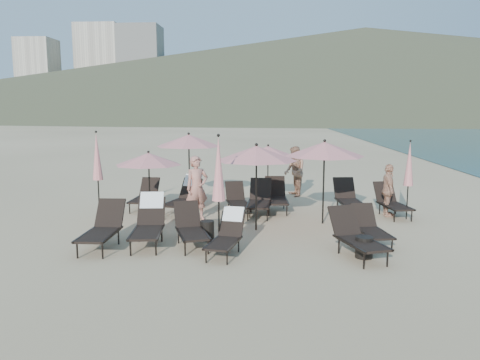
# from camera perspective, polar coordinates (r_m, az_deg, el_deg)

# --- Properties ---
(ground) EXTENTS (800.00, 800.00, 0.00)m
(ground) POSITION_cam_1_polar(r_m,az_deg,el_deg) (11.00, 3.62, -8.43)
(ground) COLOR #D6BA8C
(ground) RESTS_ON ground
(volcanic_headland) EXTENTS (690.00, 690.00, 55.00)m
(volcanic_headland) POSITION_cam_1_polar(r_m,az_deg,el_deg) (322.03, 16.82, 12.31)
(volcanic_headland) COLOR brown
(volcanic_headland) RESTS_ON ground
(hotel_skyline) EXTENTS (109.00, 82.00, 55.00)m
(hotel_skyline) POSITION_cam_1_polar(r_m,az_deg,el_deg) (297.62, -15.07, 12.27)
(hotel_skyline) COLOR beige
(hotel_skyline) RESTS_ON ground
(lounger_0) EXTENTS (0.70, 1.80, 1.03)m
(lounger_0) POSITION_cam_1_polar(r_m,az_deg,el_deg) (11.47, -16.41, -5.57)
(lounger_0) COLOR black
(lounger_0) RESTS_ON ground
(lounger_1) EXTENTS (0.87, 1.91, 1.15)m
(lounger_1) POSITION_cam_1_polar(r_m,az_deg,el_deg) (11.50, -11.05, -4.99)
(lounger_1) COLOR black
(lounger_1) RESTS_ON ground
(lounger_2) EXTENTS (1.14, 1.78, 0.96)m
(lounger_2) POSITION_cam_1_polar(r_m,az_deg,el_deg) (11.23, -6.03, -5.75)
(lounger_2) COLOR black
(lounger_2) RESTS_ON ground
(lounger_3) EXTENTS (0.85, 1.61, 0.96)m
(lounger_3) POSITION_cam_1_polar(r_m,az_deg,el_deg) (10.59, -1.59, -6.53)
(lounger_3) COLOR black
(lounger_3) RESTS_ON ground
(lounger_4) EXTENTS (1.20, 1.86, 1.00)m
(lounger_4) POSITION_cam_1_polar(r_m,az_deg,el_deg) (10.68, 13.97, -6.59)
(lounger_4) COLOR black
(lounger_4) RESTS_ON ground
(lounger_5) EXTENTS (0.82, 1.60, 0.88)m
(lounger_5) POSITION_cam_1_polar(r_m,az_deg,el_deg) (11.77, 15.62, -5.55)
(lounger_5) COLOR black
(lounger_5) RESTS_ON ground
(lounger_6) EXTENTS (0.71, 1.67, 0.95)m
(lounger_6) POSITION_cam_1_polar(r_m,az_deg,el_deg) (15.61, -11.50, -1.85)
(lounger_6) COLOR black
(lounger_6) RESTS_ON ground
(lounger_7) EXTENTS (1.12, 1.92, 1.13)m
(lounger_7) POSITION_cam_1_polar(r_m,az_deg,el_deg) (14.86, -6.76, -1.88)
(lounger_7) COLOR black
(lounger_7) RESTS_ON ground
(lounger_8) EXTENTS (0.96, 1.69, 0.92)m
(lounger_8) POSITION_cam_1_polar(r_m,az_deg,el_deg) (14.67, -0.32, -2.40)
(lounger_8) COLOR black
(lounger_8) RESTS_ON ground
(lounger_9) EXTENTS (0.76, 1.84, 1.04)m
(lounger_9) POSITION_cam_1_polar(r_m,az_deg,el_deg) (14.43, 2.39, -2.34)
(lounger_9) COLOR black
(lounger_9) RESTS_ON ground
(lounger_10) EXTENTS (0.83, 1.84, 1.03)m
(lounger_10) POSITION_cam_1_polar(r_m,az_deg,el_deg) (15.08, 13.08, -2.12)
(lounger_10) COLOR black
(lounger_10) RESTS_ON ground
(lounger_11) EXTENTS (0.93, 1.76, 0.96)m
(lounger_11) POSITION_cam_1_polar(r_m,az_deg,el_deg) (14.99, 18.01, -2.50)
(lounger_11) COLOR black
(lounger_11) RESTS_ON ground
(lounger_12) EXTENTS (0.77, 1.80, 1.02)m
(lounger_12) POSITION_cam_1_polar(r_m,az_deg,el_deg) (15.07, 4.42, -1.94)
(lounger_12) COLOR black
(lounger_12) RESTS_ON ground
(umbrella_open_0) EXTENTS (1.92, 1.92, 2.06)m
(umbrella_open_0) POSITION_cam_1_polar(r_m,az_deg,el_deg) (13.61, -11.08, 2.53)
(umbrella_open_0) COLOR black
(umbrella_open_0) RESTS_ON ground
(umbrella_open_1) EXTENTS (2.18, 2.18, 2.35)m
(umbrella_open_1) POSITION_cam_1_polar(r_m,az_deg,el_deg) (12.34, 2.01, 3.26)
(umbrella_open_1) COLOR black
(umbrella_open_1) RESTS_ON ground
(umbrella_open_2) EXTENTS (2.24, 2.24, 2.41)m
(umbrella_open_2) POSITION_cam_1_polar(r_m,az_deg,el_deg) (13.26, 10.26, 3.72)
(umbrella_open_2) COLOR black
(umbrella_open_2) RESTS_ON ground
(umbrella_open_3) EXTENTS (2.27, 2.27, 2.45)m
(umbrella_open_3) POSITION_cam_1_polar(r_m,az_deg,el_deg) (16.29, -6.26, 4.80)
(umbrella_open_3) COLOR black
(umbrella_open_3) RESTS_ON ground
(umbrella_open_4) EXTENTS (1.92, 1.92, 2.06)m
(umbrella_open_4) POSITION_cam_1_polar(r_m,az_deg,el_deg) (15.85, 3.44, 3.51)
(umbrella_open_4) COLOR black
(umbrella_open_4) RESTS_ON ground
(umbrella_closed_0) EXTENTS (0.31, 0.31, 2.68)m
(umbrella_closed_0) POSITION_cam_1_polar(r_m,az_deg,el_deg) (10.64, -2.63, 1.27)
(umbrella_closed_0) COLOR black
(umbrella_closed_0) RESTS_ON ground
(umbrella_closed_1) EXTENTS (0.28, 0.28, 2.35)m
(umbrella_closed_1) POSITION_cam_1_polar(r_m,az_deg,el_deg) (14.51, 19.93, 1.80)
(umbrella_closed_1) COLOR black
(umbrella_closed_1) RESTS_ON ground
(umbrella_closed_2) EXTENTS (0.30, 0.30, 2.60)m
(umbrella_closed_2) POSITION_cam_1_polar(r_m,az_deg,el_deg) (14.71, -17.03, 2.70)
(umbrella_closed_2) COLOR black
(umbrella_closed_2) RESTS_ON ground
(side_table_0) EXTENTS (0.35, 0.35, 0.49)m
(side_table_0) POSITION_cam_1_polar(r_m,az_deg,el_deg) (11.69, -4.03, -6.17)
(side_table_0) COLOR black
(side_table_0) RESTS_ON ground
(side_table_1) EXTENTS (0.39, 0.39, 0.47)m
(side_table_1) POSITION_cam_1_polar(r_m,az_deg,el_deg) (10.68, 14.89, -7.92)
(side_table_1) COLOR black
(side_table_1) RESTS_ON ground
(beachgoer_a) EXTENTS (0.83, 0.75, 1.90)m
(beachgoer_a) POSITION_cam_1_polar(r_m,az_deg,el_deg) (13.71, -5.26, -0.99)
(beachgoer_a) COLOR #B87564
(beachgoer_a) RESTS_ON ground
(beachgoer_b) EXTENTS (0.91, 1.06, 1.88)m
(beachgoer_b) POSITION_cam_1_polar(r_m,az_deg,el_deg) (17.60, 6.67, 1.06)
(beachgoer_b) COLOR #A47155
(beachgoer_b) RESTS_ON ground
(beachgoer_c) EXTENTS (0.40, 0.94, 1.60)m
(beachgoer_c) POSITION_cam_1_polar(r_m,az_deg,el_deg) (14.86, 17.62, -1.20)
(beachgoer_c) COLOR tan
(beachgoer_c) RESTS_ON ground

